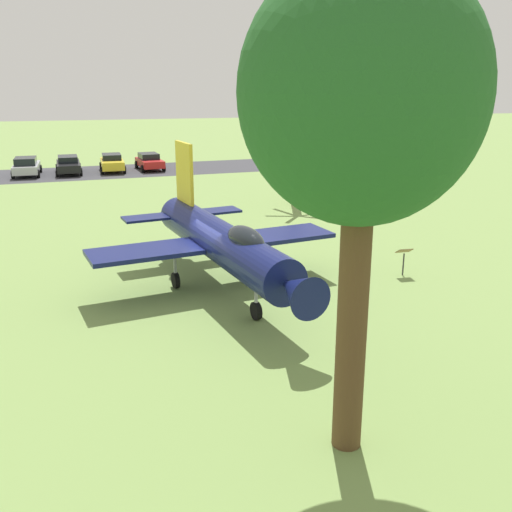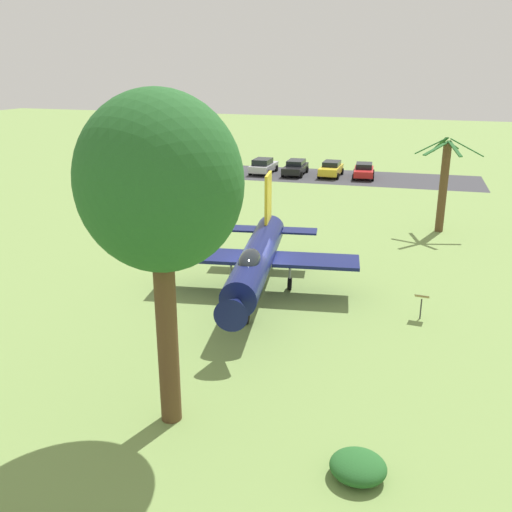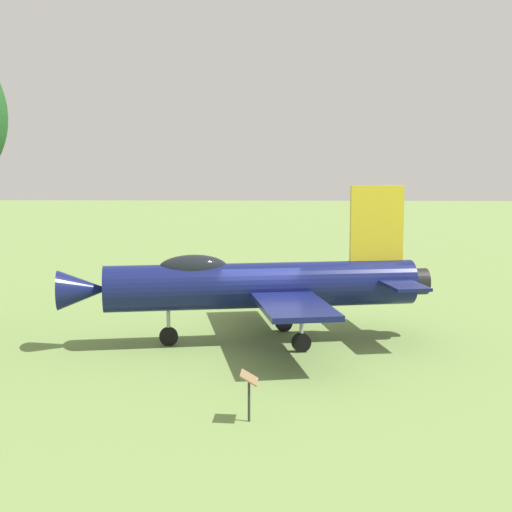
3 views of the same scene
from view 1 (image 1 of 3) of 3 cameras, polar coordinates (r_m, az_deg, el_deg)
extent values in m
plane|color=#75934C|center=(21.89, -3.40, -3.37)|extent=(200.00, 200.00, 0.00)
cube|color=#38383D|center=(51.79, -16.05, 7.80)|extent=(33.22, 10.27, 0.00)
cylinder|color=#111951|center=(21.31, -3.49, 1.41)|extent=(3.34, 10.21, 1.47)
cone|color=#111951|center=(16.44, 3.94, -3.33)|extent=(1.53, 1.81, 1.25)
cylinder|color=black|center=(26.17, -7.86, 4.19)|extent=(0.98, 0.75, 0.88)
ellipsoid|color=black|center=(19.17, -1.03, 1.62)|extent=(1.30, 2.33, 0.84)
cube|color=yellow|center=(24.44, -6.98, 8.04)|extent=(0.47, 1.79, 2.48)
cube|color=#111951|center=(22.90, 2.31, 2.04)|extent=(4.22, 2.66, 0.16)
cube|color=#111951|center=(21.03, -10.83, 0.40)|extent=(4.22, 2.66, 0.16)
cube|color=#111951|center=(25.70, -3.66, 4.41)|extent=(1.97, 1.42, 0.10)
cube|color=#111951|center=(24.71, -10.74, 3.65)|extent=(1.97, 1.42, 0.10)
cylinder|color=#A5A8AD|center=(18.93, 0.01, -3.33)|extent=(0.12, 0.12, 1.44)
cylinder|color=black|center=(19.19, 0.01, -5.36)|extent=(0.29, 0.62, 0.60)
cylinder|color=#A5A8AD|center=(22.99, -1.08, 0.34)|extent=(0.12, 0.12, 1.44)
cylinder|color=black|center=(23.20, -1.07, -1.37)|extent=(0.29, 0.62, 0.60)
cylinder|color=#A5A8AD|center=(22.01, -7.90, -0.58)|extent=(0.12, 0.12, 1.44)
cylinder|color=black|center=(22.24, -7.83, -2.35)|extent=(0.29, 0.62, 0.60)
cylinder|color=brown|center=(11.99, 9.38, -5.55)|extent=(0.62, 0.62, 6.05)
ellipsoid|color=#235B26|center=(11.11, 10.46, 15.43)|extent=(4.63, 4.11, 4.90)
cylinder|color=brown|center=(36.71, 3.90, 9.43)|extent=(0.52, 0.52, 5.68)
cube|color=#235B26|center=(36.91, 5.70, 13.54)|extent=(2.10, 0.36, 1.09)
cube|color=#235B26|center=(37.35, 4.02, 13.62)|extent=(0.80, 1.68, 0.64)
cube|color=#235B26|center=(37.17, 2.75, 13.63)|extent=(1.10, 1.69, 1.16)
cube|color=#235B26|center=(36.12, 2.40, 13.54)|extent=(1.84, 0.30, 1.07)
cube|color=#235B26|center=(35.33, 3.49, 13.45)|extent=(1.45, 2.05, 0.68)
cube|color=#235B26|center=(35.93, 5.05, 13.47)|extent=(1.01, 1.43, 0.83)
cylinder|color=#333333|center=(24.13, 14.14, -0.80)|extent=(0.06, 0.06, 0.90)
cube|color=olive|center=(23.97, 14.24, 0.50)|extent=(0.61, 0.41, 0.25)
cube|color=red|center=(52.20, -10.30, 8.93)|extent=(2.32, 4.23, 0.59)
cube|color=black|center=(52.44, -10.41, 9.55)|extent=(1.77, 2.28, 0.49)
cylinder|color=black|center=(51.14, -8.97, 8.50)|extent=(0.30, 0.66, 0.64)
cylinder|color=black|center=(50.77, -10.96, 8.34)|extent=(0.30, 0.66, 0.64)
cylinder|color=black|center=(53.71, -9.65, 8.86)|extent=(0.30, 0.66, 0.64)
cylinder|color=black|center=(53.35, -11.55, 8.71)|extent=(0.30, 0.66, 0.64)
cube|color=gold|center=(51.83, -13.82, 8.71)|extent=(1.95, 4.23, 0.68)
cube|color=black|center=(52.09, -13.89, 9.38)|extent=(1.59, 2.22, 0.46)
cylinder|color=black|center=(50.57, -12.67, 8.21)|extent=(0.24, 0.65, 0.64)
cylinder|color=black|center=(50.48, -14.74, 8.05)|extent=(0.24, 0.65, 0.64)
cylinder|color=black|center=(53.29, -12.90, 8.61)|extent=(0.24, 0.65, 0.64)
cylinder|color=black|center=(53.20, -14.86, 8.46)|extent=(0.24, 0.65, 0.64)
cube|color=black|center=(51.66, -17.79, 8.34)|extent=(2.13, 4.76, 0.62)
cube|color=black|center=(51.96, -17.85, 8.99)|extent=(1.69, 2.51, 0.49)
cylinder|color=black|center=(50.20, -16.67, 7.85)|extent=(0.26, 0.65, 0.64)
cylinder|color=black|center=(50.18, -18.77, 7.66)|extent=(0.26, 0.65, 0.64)
cylinder|color=black|center=(53.24, -16.80, 8.32)|extent=(0.26, 0.65, 0.64)
cylinder|color=black|center=(53.22, -18.79, 8.14)|extent=(0.26, 0.65, 0.64)
cube|color=#B2B5BA|center=(51.72, -21.43, 8.00)|extent=(2.03, 4.47, 0.63)
cube|color=black|center=(51.29, -21.53, 8.60)|extent=(1.67, 2.35, 0.57)
cylinder|color=black|center=(53.29, -22.30, 7.79)|extent=(0.24, 0.65, 0.64)
cylinder|color=black|center=(53.13, -20.24, 7.98)|extent=(0.24, 0.65, 0.64)
cylinder|color=black|center=(50.42, -22.60, 7.31)|extent=(0.24, 0.65, 0.64)
cylinder|color=black|center=(50.24, -20.43, 7.51)|extent=(0.24, 0.65, 0.64)
camera|label=2|loc=(12.64, 93.30, 11.83)|focal=39.61mm
camera|label=3|loc=(34.13, 38.43, 10.20)|focal=50.55mm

